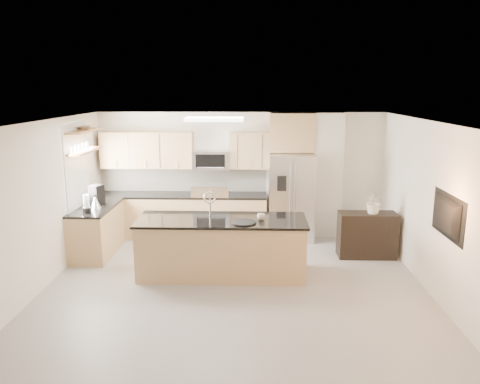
{
  "coord_description": "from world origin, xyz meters",
  "views": [
    {
      "loc": [
        0.29,
        -6.55,
        3.09
      ],
      "look_at": [
        0.05,
        1.3,
        1.34
      ],
      "focal_mm": 35.0,
      "sensor_mm": 36.0,
      "label": 1
    }
  ],
  "objects_px": {
    "refrigerator": "(291,197)",
    "blender": "(86,205)",
    "television": "(442,216)",
    "coffee_maker": "(97,195)",
    "microwave": "(211,160)",
    "bowl": "(84,127)",
    "range": "(211,215)",
    "kettle": "(95,202)",
    "credenza": "(367,235)",
    "cup": "(261,217)",
    "platter": "(244,222)",
    "island": "(222,247)",
    "flower_vase": "(375,196)"
  },
  "relations": [
    {
      "from": "island",
      "to": "kettle",
      "type": "xyz_separation_m",
      "value": [
        -2.38,
        0.83,
        0.55
      ]
    },
    {
      "from": "range",
      "to": "platter",
      "type": "distance_m",
      "value": 2.43
    },
    {
      "from": "range",
      "to": "platter",
      "type": "xyz_separation_m",
      "value": [
        0.73,
        -2.26,
        0.51
      ]
    },
    {
      "from": "credenza",
      "to": "cup",
      "type": "xyz_separation_m",
      "value": [
        -1.99,
        -0.95,
        0.6
      ]
    },
    {
      "from": "platter",
      "to": "bowl",
      "type": "height_order",
      "value": "bowl"
    },
    {
      "from": "platter",
      "to": "cup",
      "type": "bearing_deg",
      "value": 36.5
    },
    {
      "from": "kettle",
      "to": "microwave",
      "type": "bearing_deg",
      "value": 33.31
    },
    {
      "from": "platter",
      "to": "coffee_maker",
      "type": "height_order",
      "value": "coffee_maker"
    },
    {
      "from": "blender",
      "to": "television",
      "type": "distance_m",
      "value": 5.82
    },
    {
      "from": "microwave",
      "to": "refrigerator",
      "type": "xyz_separation_m",
      "value": [
        1.66,
        -0.17,
        -0.74
      ]
    },
    {
      "from": "refrigerator",
      "to": "credenza",
      "type": "distance_m",
      "value": 1.77
    },
    {
      "from": "refrigerator",
      "to": "credenza",
      "type": "bearing_deg",
      "value": -38.33
    },
    {
      "from": "refrigerator",
      "to": "kettle",
      "type": "xyz_separation_m",
      "value": [
        -3.68,
        -1.16,
        0.15
      ]
    },
    {
      "from": "bowl",
      "to": "refrigerator",
      "type": "bearing_deg",
      "value": 12.24
    },
    {
      "from": "range",
      "to": "television",
      "type": "xyz_separation_m",
      "value": [
        3.51,
        -3.12,
        0.88
      ]
    },
    {
      "from": "refrigerator",
      "to": "range",
      "type": "bearing_deg",
      "value": 178.4
    },
    {
      "from": "microwave",
      "to": "bowl",
      "type": "relative_size",
      "value": 2.09
    },
    {
      "from": "refrigerator",
      "to": "television",
      "type": "distance_m",
      "value": 3.62
    },
    {
      "from": "television",
      "to": "range",
      "type": "bearing_deg",
      "value": 48.36
    },
    {
      "from": "flower_vase",
      "to": "television",
      "type": "distance_m",
      "value": 2.05
    },
    {
      "from": "credenza",
      "to": "platter",
      "type": "xyz_separation_m",
      "value": [
        -2.27,
        -1.16,
        0.56
      ]
    },
    {
      "from": "range",
      "to": "blender",
      "type": "distance_m",
      "value": 2.64
    },
    {
      "from": "refrigerator",
      "to": "island",
      "type": "distance_m",
      "value": 2.41
    },
    {
      "from": "platter",
      "to": "bowl",
      "type": "bearing_deg",
      "value": 155.3
    },
    {
      "from": "cup",
      "to": "television",
      "type": "height_order",
      "value": "television"
    },
    {
      "from": "platter",
      "to": "refrigerator",
      "type": "bearing_deg",
      "value": 67.23
    },
    {
      "from": "cup",
      "to": "bowl",
      "type": "height_order",
      "value": "bowl"
    },
    {
      "from": "platter",
      "to": "range",
      "type": "bearing_deg",
      "value": 107.84
    },
    {
      "from": "credenza",
      "to": "flower_vase",
      "type": "distance_m",
      "value": 0.76
    },
    {
      "from": "platter",
      "to": "coffee_maker",
      "type": "relative_size",
      "value": 1.09
    },
    {
      "from": "credenza",
      "to": "coffee_maker",
      "type": "xyz_separation_m",
      "value": [
        -5.09,
        0.19,
        0.68
      ]
    },
    {
      "from": "cup",
      "to": "blender",
      "type": "distance_m",
      "value": 3.13
    },
    {
      "from": "refrigerator",
      "to": "platter",
      "type": "xyz_separation_m",
      "value": [
        -0.93,
        -2.22,
        0.09
      ]
    },
    {
      "from": "microwave",
      "to": "television",
      "type": "height_order",
      "value": "microwave"
    },
    {
      "from": "blender",
      "to": "kettle",
      "type": "distance_m",
      "value": 0.32
    },
    {
      "from": "blender",
      "to": "refrigerator",
      "type": "bearing_deg",
      "value": 21.59
    },
    {
      "from": "television",
      "to": "coffee_maker",
      "type": "bearing_deg",
      "value": 68.52
    },
    {
      "from": "credenza",
      "to": "flower_vase",
      "type": "bearing_deg",
      "value": -12.28
    },
    {
      "from": "bowl",
      "to": "island",
      "type": "bearing_deg",
      "value": -23.56
    },
    {
      "from": "island",
      "to": "microwave",
      "type": "bearing_deg",
      "value": 99.7
    },
    {
      "from": "refrigerator",
      "to": "blender",
      "type": "xyz_separation_m",
      "value": [
        -3.73,
        -1.48,
        0.17
      ]
    },
    {
      "from": "range",
      "to": "blender",
      "type": "bearing_deg",
      "value": -143.71
    },
    {
      "from": "range",
      "to": "platter",
      "type": "relative_size",
      "value": 2.8
    },
    {
      "from": "blender",
      "to": "bowl",
      "type": "relative_size",
      "value": 0.91
    },
    {
      "from": "kettle",
      "to": "flower_vase",
      "type": "relative_size",
      "value": 0.4
    },
    {
      "from": "credenza",
      "to": "cup",
      "type": "relative_size",
      "value": 8.1
    },
    {
      "from": "credenza",
      "to": "television",
      "type": "relative_size",
      "value": 0.98
    },
    {
      "from": "microwave",
      "to": "range",
      "type": "bearing_deg",
      "value": -90.0
    },
    {
      "from": "coffee_maker",
      "to": "television",
      "type": "xyz_separation_m",
      "value": [
        5.61,
        -2.21,
        0.25
      ]
    },
    {
      "from": "microwave",
      "to": "island",
      "type": "distance_m",
      "value": 2.47
    }
  ]
}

